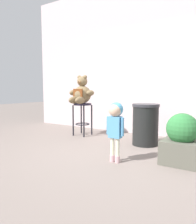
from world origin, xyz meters
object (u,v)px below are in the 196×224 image
at_px(child_walking, 115,119).
at_px(planter_with_shrub, 182,141).
at_px(bar_stool_with_teddy, 82,112).
at_px(trash_bin, 145,124).
at_px(teddy_bear, 81,93).

distance_m(child_walking, planter_with_shrub, 0.97).
distance_m(bar_stool_with_teddy, trash_bin, 1.50).
distance_m(child_walking, trash_bin, 1.18).
xyz_separation_m(bar_stool_with_teddy, child_walking, (1.48, -1.21, 0.10)).
bearing_deg(child_walking, trash_bin, -41.04).
relative_size(bar_stool_with_teddy, child_walking, 0.84).
bearing_deg(planter_with_shrub, bar_stool_with_teddy, 161.86).
relative_size(child_walking, trash_bin, 1.12).
relative_size(bar_stool_with_teddy, teddy_bear, 1.16).
bearing_deg(bar_stool_with_teddy, teddy_bear, -90.00).
bearing_deg(teddy_bear, child_walking, -38.35).
height_order(teddy_bear, trash_bin, teddy_bear).
bearing_deg(trash_bin, planter_with_shrub, -41.37).
distance_m(teddy_bear, planter_with_shrub, 2.47).
distance_m(bar_stool_with_teddy, planter_with_shrub, 2.41).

